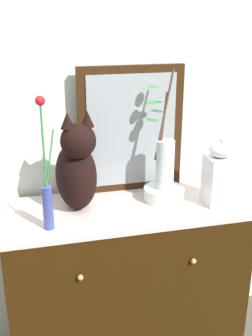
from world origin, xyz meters
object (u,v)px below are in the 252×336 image
(vase_slim_green, at_px, (47,191))
(jar_lidded_porcelain, at_px, (220,174))
(mirror_leaning, at_px, (131,130))
(sideboard, at_px, (126,284))
(cat_sitting, at_px, (76,168))
(bowl_porcelain, at_px, (164,194))
(vase_glass_clear, at_px, (164,160))

(vase_slim_green, xyz_separation_m, jar_lidded_porcelain, (0.74, 0.06, -0.02))
(mirror_leaning, bearing_deg, sideboard, -110.65)
(cat_sitting, bearing_deg, vase_slim_green, -131.92)
(vase_slim_green, height_order, bowl_porcelain, vase_slim_green)
(mirror_leaning, relative_size, cat_sitting, 1.29)
(vase_glass_clear, bearing_deg, vase_slim_green, -164.21)
(mirror_leaning, distance_m, vase_slim_green, 0.52)
(bowl_porcelain, bearing_deg, cat_sitting, 179.23)
(vase_slim_green, xyz_separation_m, bowl_porcelain, (0.52, 0.14, -0.13))
(cat_sitting, height_order, vase_glass_clear, vase_glass_clear)
(sideboard, xyz_separation_m, mirror_leaning, (0.07, 0.19, 0.69))
(sideboard, xyz_separation_m, vase_glass_clear, (0.18, 0.03, 0.59))
(bowl_porcelain, height_order, vase_glass_clear, vase_glass_clear)
(sideboard, xyz_separation_m, vase_slim_green, (-0.34, -0.11, 0.56))
(sideboard, distance_m, jar_lidded_porcelain, 0.67)
(mirror_leaning, bearing_deg, vase_glass_clear, -54.48)
(vase_slim_green, height_order, jar_lidded_porcelain, vase_slim_green)
(mirror_leaning, distance_m, vase_glass_clear, 0.21)
(vase_slim_green, distance_m, bowl_porcelain, 0.55)
(sideboard, distance_m, mirror_leaning, 0.72)
(vase_glass_clear, xyz_separation_m, jar_lidded_porcelain, (0.22, -0.09, -0.05))
(mirror_leaning, relative_size, vase_slim_green, 1.11)
(vase_glass_clear, distance_m, jar_lidded_porcelain, 0.25)
(mirror_leaning, xyz_separation_m, bowl_porcelain, (0.11, -0.16, -0.26))
(bowl_porcelain, distance_m, jar_lidded_porcelain, 0.26)
(sideboard, bearing_deg, cat_sitting, 170.69)
(sideboard, height_order, mirror_leaning, mirror_leaning)
(vase_slim_green, distance_m, jar_lidded_porcelain, 0.74)
(sideboard, bearing_deg, jar_lidded_porcelain, -7.96)
(cat_sitting, bearing_deg, mirror_leaning, 29.04)
(sideboard, height_order, vase_slim_green, vase_slim_green)
(sideboard, xyz_separation_m, bowl_porcelain, (0.18, 0.03, 0.43))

